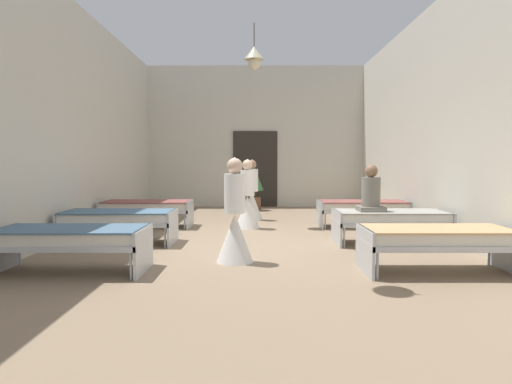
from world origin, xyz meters
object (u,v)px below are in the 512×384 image
Objects in this scene: bed_right_row_1 at (392,219)px; patient_seated_primary at (372,194)px; bed_right_row_0 at (439,238)px; nurse_near_aisle at (236,225)px; bed_left_row_1 at (120,219)px; bed_left_row_0 at (72,238)px; bed_right_row_2 at (364,207)px; bed_left_row_2 at (149,207)px; potted_plant at (256,184)px; nurse_mid_aisle at (253,198)px; nurse_far_aisle at (249,204)px.

patient_seated_primary is (-0.35, -0.02, 0.43)m from bed_right_row_1.
nurse_near_aisle is (-2.62, 0.56, 0.09)m from bed_right_row_0.
bed_right_row_1 is 1.28× the size of nurse_near_aisle.
bed_left_row_0 is at bearing -90.00° from bed_left_row_1.
bed_right_row_2 is (4.70, 1.90, 0.00)m from bed_left_row_1.
bed_left_row_2 is at bearing 180.00° from bed_right_row_2.
bed_left_row_2 is (-4.70, 1.90, 0.00)m from bed_right_row_1.
bed_left_row_1 is 5.66m from potted_plant.
bed_left_row_2 is (0.00, 3.80, 0.00)m from bed_left_row_0.
nurse_mid_aisle is 1.18× the size of potted_plant.
bed_right_row_1 is 1.28× the size of nurse_mid_aisle.
bed_left_row_0 is 1.90m from bed_left_row_1.
bed_left_row_2 is 4.01m from potted_plant.
potted_plant is at bearing 65.71° from bed_left_row_1.
patient_seated_primary is at bearing 100.52° from bed_right_row_0.
bed_left_row_2 is 2.38× the size of patient_seated_primary.
bed_right_row_0 is 1.00× the size of bed_left_row_1.
nurse_mid_aisle is at bearing 123.85° from patient_seated_primary.
potted_plant is at bearing 100.44° from nurse_far_aisle.
bed_left_row_0 and bed_left_row_2 have the same top height.
nurse_near_aisle is at bearing 15.05° from bed_left_row_0.
bed_right_row_0 is 1.51× the size of potted_plant.
nurse_far_aisle is (-2.51, -0.15, 0.09)m from bed_right_row_2.
bed_left_row_0 is at bearing 180.00° from bed_right_row_0.
nurse_mid_aisle is at bearing 115.97° from bed_right_row_0.
nurse_mid_aisle is 1.33m from nurse_far_aisle.
nurse_far_aisle is 2.81m from patient_seated_primary.
nurse_near_aisle is 1.00× the size of nurse_mid_aisle.
bed_left_row_1 is (-4.70, 1.90, 0.00)m from bed_right_row_0.
bed_right_row_1 is 3.06m from nurse_far_aisle.
bed_left_row_0 is at bearing -31.63° from nurse_mid_aisle.
bed_left_row_2 is 1.28× the size of nurse_far_aisle.
patient_seated_primary is (4.35, -1.92, 0.43)m from bed_left_row_2.
bed_left_row_2 is at bearing -69.68° from nurse_mid_aisle.
patient_seated_primary is at bearing -159.88° from nurse_near_aisle.
bed_left_row_1 and bed_right_row_1 have the same top height.
nurse_mid_aisle reaches higher than bed_left_row_1.
bed_left_row_0 and bed_right_row_0 have the same top height.
bed_right_row_0 is at bearing -42.76° from nurse_far_aisle.
bed_right_row_0 is 7.45m from potted_plant.
bed_left_row_0 and bed_right_row_2 have the same top height.
bed_left_row_2 is 1.28× the size of nurse_mid_aisle.
patient_seated_primary is at bearing -23.77° from bed_left_row_2.
bed_left_row_1 is at bearing 179.80° from patient_seated_primary.
bed_right_row_1 is at bearing -22.02° from bed_left_row_2.
bed_left_row_2 is 3.85m from nurse_near_aisle.
nurse_far_aisle is at bearing -102.26° from nurse_near_aisle.
nurse_far_aisle is at bearing -10.74° from nurse_mid_aisle.
nurse_near_aisle is at bearing -152.91° from bed_right_row_1.
bed_right_row_2 is at bearing 22.02° from bed_left_row_1.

